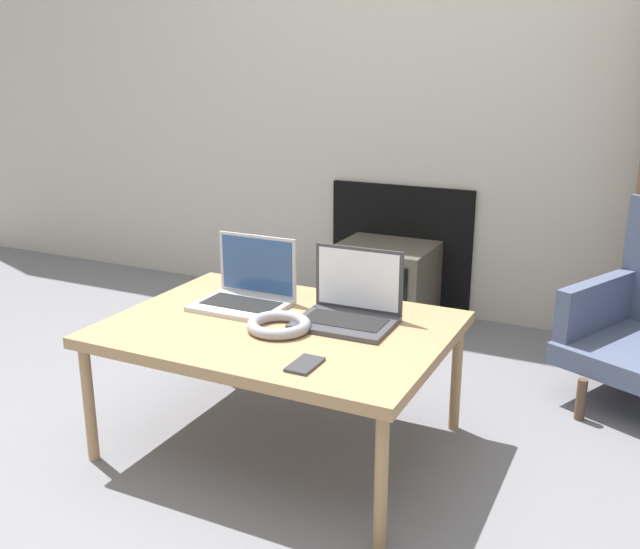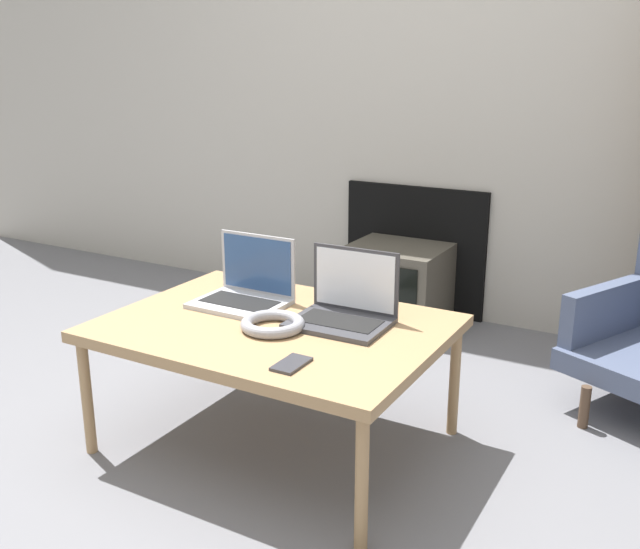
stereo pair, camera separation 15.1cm
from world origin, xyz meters
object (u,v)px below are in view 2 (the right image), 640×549
laptop_left (246,289)px  headphones (273,324)px  laptop_right (345,307)px  phone (291,364)px  tv (396,285)px

laptop_left → headphones: 0.28m
laptop_right → phone: laptop_right is taller
headphones → phone: bearing=-46.3°
tv → phone: bearing=-77.1°
headphones → tv: (-0.15, 1.32, -0.25)m
laptop_right → tv: (-0.32, 1.15, -0.29)m
headphones → phone: (0.20, -0.21, -0.01)m
laptop_left → tv: bearing=86.6°
laptop_left → phone: bearing=-42.0°
laptop_right → phone: (0.03, -0.38, -0.05)m
headphones → phone: headphones is taller
headphones → laptop_right: bearing=46.4°
laptop_left → phone: size_ratio=2.48×
laptop_right → tv: size_ratio=0.68×
tv → laptop_right: bearing=-74.6°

